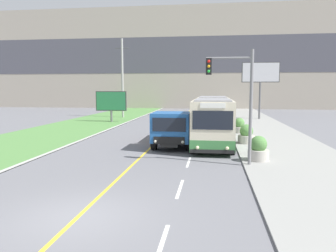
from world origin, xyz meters
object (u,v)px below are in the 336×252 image
at_px(traffic_light_mast, 237,92).
at_px(planter_round_second, 246,135).
at_px(planter_round_third, 239,126).
at_px(utility_pole_far, 122,78).
at_px(dump_truck, 174,129).
at_px(billboard_small, 111,102).
at_px(planter_round_near, 258,150).
at_px(city_bus, 213,119).
at_px(billboard_large, 261,75).

bearing_deg(traffic_light_mast, planter_round_second, 79.92).
bearing_deg(planter_round_second, planter_round_third, 90.59).
bearing_deg(utility_pole_far, dump_truck, -66.17).
bearing_deg(billboard_small, utility_pole_far, 92.88).
relative_size(traffic_light_mast, billboard_small, 1.60).
bearing_deg(planter_round_third, planter_round_near, -89.31).
relative_size(city_bus, planter_round_near, 9.30).
bearing_deg(billboard_small, city_bus, -47.06).
bearing_deg(billboard_large, planter_round_near, -97.88).
bearing_deg(traffic_light_mast, planter_round_third, 84.77).
xyz_separation_m(dump_truck, planter_round_second, (4.84, 1.55, -0.54)).
xyz_separation_m(utility_pole_far, planter_round_second, (14.10, -19.42, -4.53)).
height_order(city_bus, planter_round_near, city_bus).
height_order(dump_truck, planter_round_second, dump_truck).
xyz_separation_m(city_bus, billboard_small, (-11.49, 12.35, 0.72)).
xyz_separation_m(utility_pole_far, billboard_small, (0.30, -5.98, -2.85)).
bearing_deg(utility_pole_far, traffic_light_mast, -63.37).
bearing_deg(dump_truck, city_bus, 46.27).
xyz_separation_m(traffic_light_mast, billboard_large, (4.59, 25.33, 1.82)).
distance_m(traffic_light_mast, planter_round_third, 12.30).
bearing_deg(planter_round_third, planter_round_second, -89.41).
bearing_deg(planter_round_third, dump_truck, -124.35).
distance_m(dump_truck, planter_round_third, 8.50).
height_order(city_bus, planter_round_third, city_bus).
bearing_deg(planter_round_third, billboard_small, 149.84).
xyz_separation_m(utility_pole_far, traffic_light_mast, (12.96, -25.84, -1.56)).
relative_size(utility_pole_far, traffic_light_mast, 1.80).
bearing_deg(traffic_light_mast, utility_pole_far, 116.63).
bearing_deg(city_bus, billboard_small, 132.94).
bearing_deg(dump_truck, utility_pole_far, 113.83).
relative_size(city_bus, planter_round_second, 9.21).
bearing_deg(billboard_small, dump_truck, -59.14).
xyz_separation_m(planter_round_second, planter_round_third, (-0.06, 5.45, -0.02)).
xyz_separation_m(billboard_large, billboard_small, (-17.25, -5.46, -3.12)).
xyz_separation_m(city_bus, billboard_large, (5.76, 17.81, 3.84)).
xyz_separation_m(city_bus, dump_truck, (-2.53, -2.64, -0.41)).
xyz_separation_m(traffic_light_mast, billboard_small, (-12.66, 19.87, -1.30)).
bearing_deg(dump_truck, planter_round_second, 17.77).
bearing_deg(planter_round_second, billboard_large, 79.67).
relative_size(billboard_large, planter_round_second, 5.36).
height_order(utility_pole_far, planter_round_second, utility_pole_far).
distance_m(planter_round_near, planter_round_second, 5.45).
height_order(planter_round_near, planter_round_third, planter_round_near).
xyz_separation_m(utility_pole_far, planter_round_near, (14.18, -24.87, -4.53)).
distance_m(dump_truck, utility_pole_far, 23.27).
distance_m(city_bus, traffic_light_mast, 7.87).
height_order(city_bus, traffic_light_mast, traffic_light_mast).
distance_m(billboard_large, planter_round_third, 14.71).
relative_size(city_bus, billboard_large, 1.72).
bearing_deg(planter_round_third, traffic_light_mast, -95.23).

